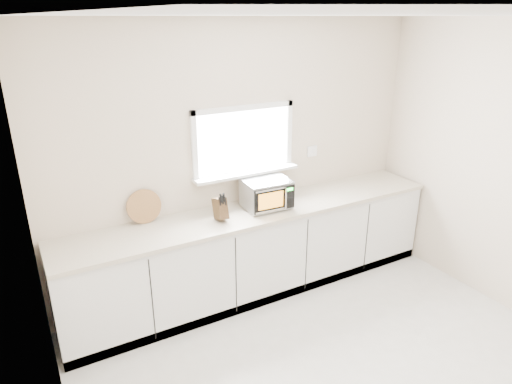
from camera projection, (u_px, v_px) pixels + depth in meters
back_wall at (243, 158)px, 4.58m from camera, size 4.00×0.17×2.70m
cabinets at (257, 252)px, 4.67m from camera, size 3.92×0.60×0.88m
countertop at (258, 211)px, 4.49m from camera, size 3.92×0.64×0.04m
microwave at (267, 193)px, 4.48m from camera, size 0.46×0.40×0.29m
knife_block at (220, 208)px, 4.22m from camera, size 0.10×0.20×0.28m
cutting_board at (144, 206)px, 4.15m from camera, size 0.32×0.08×0.32m
coffee_grinder at (260, 195)px, 4.59m from camera, size 0.13×0.13×0.19m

